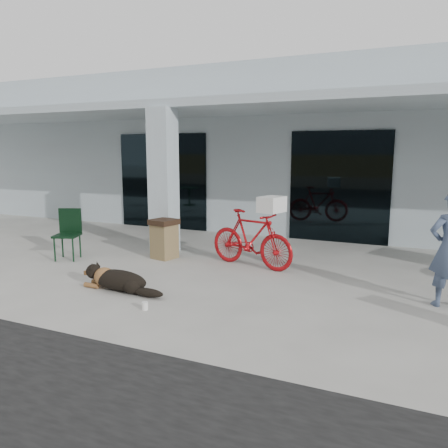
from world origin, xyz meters
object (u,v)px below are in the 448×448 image
at_px(bicycle, 251,239).
at_px(cafe_chair_near, 67,235).
at_px(dog, 119,279).
at_px(trash_receptacle, 164,239).

relative_size(bicycle, cafe_chair_near, 1.77).
distance_m(dog, cafe_chair_near, 2.60).
distance_m(cafe_chair_near, trash_receptacle, 1.99).
bearing_deg(trash_receptacle, cafe_chair_near, -153.06).
bearing_deg(bicycle, trash_receptacle, 107.23).
bearing_deg(cafe_chair_near, trash_receptacle, 5.98).
height_order(bicycle, dog, bicycle).
xyz_separation_m(bicycle, dog, (-1.41, -2.26, -0.36)).
distance_m(dog, trash_receptacle, 2.22).
xyz_separation_m(bicycle, cafe_chair_near, (-3.66, -1.00, -0.03)).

